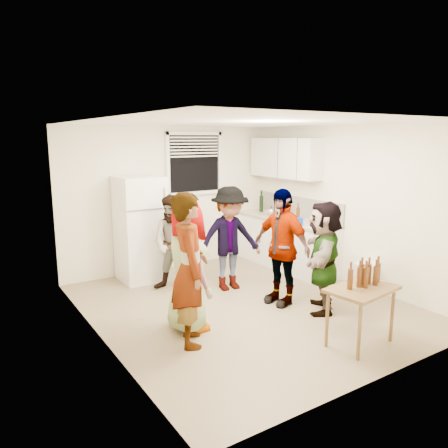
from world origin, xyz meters
TOP-DOWN VIEW (x-y plane):
  - room at (0.00, 0.00)m, footprint 4.00×4.50m
  - window at (0.45, 2.21)m, footprint 1.12×0.10m
  - refrigerator at (-0.75, 1.88)m, footprint 0.70×0.70m
  - counter_lower at (1.70, 1.15)m, footprint 0.60×2.20m
  - countertop at (1.70, 1.15)m, footprint 0.64×2.22m
  - backsplash at (1.99, 1.15)m, footprint 0.03×2.20m
  - upper_cabinets at (1.83, 1.35)m, footprint 0.34×1.60m
  - kettle at (1.65, 1.49)m, footprint 0.25×0.22m
  - paper_towel at (1.68, 1.30)m, footprint 0.13×0.13m
  - wine_bottle at (1.75, 1.92)m, footprint 0.08×0.08m
  - beer_bottle_counter at (1.60, 0.72)m, footprint 0.06×0.06m
  - blue_cup at (1.45, 0.50)m, footprint 0.10×0.10m
  - picture_frame at (1.92, 1.40)m, footprint 0.02×0.17m
  - trash_bin at (1.87, -0.55)m, footprint 0.39×0.39m
  - serving_table at (0.42, -1.64)m, footprint 0.86×0.63m
  - beer_bottle_table at (0.62, -1.66)m, footprint 0.06×0.06m
  - red_cup at (0.57, -1.54)m, footprint 0.10×0.10m
  - guest_grey at (-1.02, -0.25)m, footprint 1.57×0.77m
  - guest_stripe at (-1.17, -0.58)m, footprint 1.84×1.24m
  - guest_back_left at (-0.53, 1.08)m, footprint 1.56×1.54m
  - guest_back_right at (0.21, 0.70)m, footprint 1.21×1.70m
  - guest_black at (0.48, -0.18)m, footprint 1.76×1.20m
  - guest_orange at (0.79, -0.70)m, footprint 2.05×2.04m

SIDE VIEW (x-z plane):
  - room at x=0.00m, z-range -1.25..1.25m
  - serving_table at x=0.42m, z-range -0.34..0.34m
  - guest_grey at x=-1.02m, z-range -0.25..0.25m
  - guest_stripe at x=-1.17m, z-range -0.21..0.21m
  - guest_back_left at x=-0.53m, z-range -0.28..0.28m
  - guest_back_right at x=0.21m, z-range -0.30..0.30m
  - guest_black at x=0.48m, z-range -0.20..0.20m
  - guest_orange at x=0.79m, z-range -0.22..0.22m
  - trash_bin at x=1.87m, z-range 0.02..0.48m
  - counter_lower at x=1.70m, z-range 0.00..0.86m
  - beer_bottle_table at x=0.62m, z-range 0.56..0.78m
  - red_cup at x=0.57m, z-range 0.61..0.74m
  - refrigerator at x=-0.75m, z-range 0.00..1.70m
  - countertop at x=1.70m, z-range 0.86..0.90m
  - kettle at x=1.65m, z-range 0.81..0.99m
  - wine_bottle at x=1.75m, z-range 0.75..1.05m
  - beer_bottle_counter at x=1.60m, z-range 0.78..1.02m
  - blue_cup at x=1.45m, z-range 0.84..0.96m
  - paper_towel at x=1.68m, z-range 0.76..1.04m
  - picture_frame at x=1.92m, z-range 0.90..1.04m
  - backsplash at x=1.99m, z-range 0.90..1.26m
  - window at x=0.45m, z-range 1.32..2.38m
  - upper_cabinets at x=1.83m, z-range 1.60..2.30m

